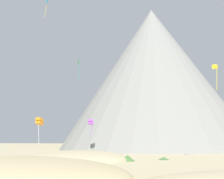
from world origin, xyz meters
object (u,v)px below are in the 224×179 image
(bush_far_left, at_px, (128,158))
(kite_orange_low, at_px, (39,122))
(bush_low_patch, at_px, (52,160))
(kite_yellow_mid, at_px, (215,68))
(bush_far_right, at_px, (119,177))
(bush_near_left, at_px, (164,158))
(kite_cyan_high, at_px, (46,5))
(bush_mid_center, at_px, (37,157))
(kite_magenta_low, at_px, (174,104))
(kite_green_high, at_px, (79,62))
(kite_lime_low, at_px, (90,122))
(kite_teal_low, at_px, (110,117))
(rock_massif, at_px, (150,81))
(kite_violet_low, at_px, (91,122))

(bush_far_left, bearing_deg, kite_orange_low, 147.36)
(bush_far_left, height_order, bush_low_patch, bush_far_left)
(kite_yellow_mid, bearing_deg, bush_far_right, -1.27)
(bush_near_left, bearing_deg, kite_cyan_high, 153.29)
(bush_mid_center, distance_m, bush_low_patch, 11.61)
(bush_near_left, xyz_separation_m, kite_orange_low, (-27.21, 9.90, 7.15))
(bush_far_left, height_order, kite_magenta_low, kite_magenta_low)
(kite_green_high, bearing_deg, kite_cyan_high, 131.85)
(kite_cyan_high, height_order, kite_orange_low, kite_cyan_high)
(bush_far_left, xyz_separation_m, bush_low_patch, (-10.74, -4.97, -0.13))
(bush_low_patch, distance_m, kite_magenta_low, 50.21)
(kite_cyan_high, bearing_deg, kite_lime_low, 25.10)
(kite_orange_low, bearing_deg, kite_cyan_high, 124.34)
(kite_orange_low, bearing_deg, bush_near_left, -5.85)
(kite_cyan_high, bearing_deg, bush_far_left, -83.84)
(bush_far_right, xyz_separation_m, bush_far_left, (-1.38, 19.90, 0.26))
(kite_orange_low, distance_m, kite_teal_low, 32.07)
(bush_mid_center, bearing_deg, bush_low_patch, -54.69)
(bush_low_patch, bearing_deg, kite_lime_low, 96.94)
(bush_far_right, bearing_deg, kite_lime_low, 106.58)
(bush_far_left, relative_size, kite_orange_low, 0.40)
(bush_mid_center, bearing_deg, bush_far_left, -14.47)
(bush_far_left, distance_m, kite_orange_low, 26.41)
(kite_magenta_low, bearing_deg, bush_far_right, 2.48)
(rock_massif, xyz_separation_m, kite_violet_low, (-13.85, -35.52, -17.35))
(bush_far_right, relative_size, kite_magenta_low, 1.84)
(bush_low_patch, bearing_deg, kite_magenta_low, 64.76)
(kite_violet_low, bearing_deg, bush_far_right, 91.92)
(kite_lime_low, bearing_deg, kite_green_high, -0.84)
(kite_orange_low, bearing_deg, kite_green_high, 92.49)
(bush_low_patch, distance_m, kite_yellow_mid, 30.33)
(bush_far_right, relative_size, rock_massif, 0.02)
(kite_magenta_low, relative_size, kite_teal_low, 0.51)
(rock_massif, height_order, kite_orange_low, rock_massif)
(kite_lime_low, xyz_separation_m, kite_violet_low, (4.89, -18.37, -1.15))
(bush_far_left, distance_m, bush_mid_center, 18.02)
(bush_far_right, distance_m, rock_massif, 79.56)
(bush_low_patch, bearing_deg, kite_teal_low, 89.52)
(bush_low_patch, xyz_separation_m, kite_green_high, (-7.11, 36.30, 25.87))
(bush_mid_center, height_order, kite_cyan_high, kite_cyan_high)
(kite_magenta_low, bearing_deg, bush_low_patch, -14.52)
(kite_orange_low, relative_size, kite_teal_low, 2.72)
(bush_low_patch, height_order, rock_massif, rock_massif)
(bush_near_left, relative_size, kite_lime_low, 2.32)
(bush_near_left, xyz_separation_m, kite_cyan_high, (-28.92, 14.55, 38.13))
(kite_lime_low, bearing_deg, bush_low_patch, 20.14)
(kite_violet_low, height_order, kite_yellow_mid, kite_yellow_mid)
(bush_far_right, xyz_separation_m, bush_near_left, (4.37, 23.75, 0.02))
(bush_low_patch, xyz_separation_m, rock_massif, (13.44, 60.69, 24.57))
(bush_mid_center, xyz_separation_m, kite_magenta_low, (27.31, 34.24, 13.72))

